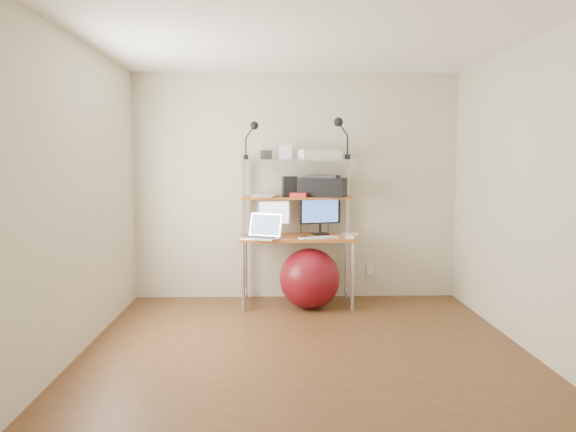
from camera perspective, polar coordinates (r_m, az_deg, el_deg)
name	(u,v)px	position (r m, az deg, el deg)	size (l,w,h in m)	color
room	(305,197)	(4.48, 1.75, 1.99)	(3.60, 3.60, 3.60)	brown
computer_desk	(297,215)	(6.00, 0.91, 0.07)	(1.20, 0.60, 1.57)	#C75F26
wall_outlet	(370,270)	(6.46, 8.37, -5.47)	(0.08, 0.01, 0.12)	silver
monitor_silver	(274,215)	(6.08, -1.43, 0.09)	(0.36, 0.15, 0.40)	#B7B7BC
monitor_black	(320,213)	(6.09, 3.28, 0.28)	(0.45, 0.18, 0.46)	black
laptop	(263,233)	(5.79, -2.51, -1.74)	(0.46, 0.42, 0.32)	silver
keyboard	(319,238)	(5.79, 3.14, -2.22)	(0.41, 0.12, 0.01)	silver
mouse	(350,237)	(5.84, 6.30, -2.12)	(0.09, 0.06, 0.03)	silver
mac_mini	(347,233)	(6.09, 5.98, -1.76)	(0.18, 0.18, 0.03)	silver
phone	(305,238)	(5.80, 1.74, -2.21)	(0.07, 0.14, 0.01)	black
printer	(323,187)	(6.08, 3.54, 3.01)	(0.57, 0.46, 0.23)	black
nas_cube	(290,186)	(6.07, 0.17, 3.02)	(0.15, 0.15, 0.22)	black
red_box	(299,195)	(5.95, 1.12, 2.14)	(0.17, 0.12, 0.05)	red
scanner	(318,154)	(6.07, 3.06, 6.27)	(0.50, 0.41, 0.11)	silver
box_white	(285,152)	(6.02, -0.28, 6.50)	(0.13, 0.11, 0.15)	silver
box_grey	(266,155)	(6.07, -2.22, 6.23)	(0.10, 0.10, 0.10)	#323234
clip_lamp_left	(253,132)	(5.98, -3.62, 8.55)	(0.16, 0.09, 0.40)	black
clip_lamp_right	(340,129)	(6.04, 5.34, 8.80)	(0.18, 0.10, 0.44)	black
exercise_ball	(310,278)	(5.88, 2.21, -6.36)	(0.63, 0.63, 0.63)	maroon
paper_stack	(264,196)	(6.04, -2.49, 2.07)	(0.35, 0.41, 0.02)	white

